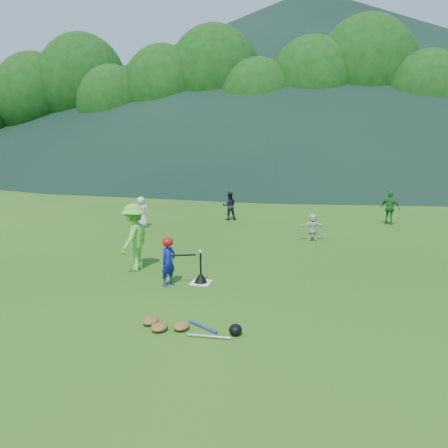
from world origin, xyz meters
name	(u,v)px	position (x,y,z in m)	size (l,w,h in m)	color
ground	(201,283)	(0.00, 0.00, 0.00)	(120.00, 120.00, 0.00)	#225112
home_plate	(201,283)	(0.00, 0.00, 0.01)	(0.45, 0.45, 0.02)	silver
baseball	(200,251)	(0.00, 0.00, 0.74)	(0.08, 0.08, 0.08)	white
batter_child	(168,262)	(-0.66, -0.30, 0.54)	(0.39, 0.26, 1.07)	navy
adult_coach	(134,237)	(-1.87, 0.65, 0.84)	(1.08, 0.62, 1.67)	#65D13D
fielder_a	(141,212)	(-3.87, 5.86, 0.58)	(0.56, 0.37, 1.15)	silver
fielder_b	(229,206)	(-0.97, 8.06, 0.58)	(0.57, 0.44, 1.16)	black
fielder_c	(390,208)	(5.26, 8.38, 0.64)	(0.75, 0.31, 1.28)	#267222
fielder_d	(312,227)	(2.40, 4.87, 0.45)	(0.84, 0.27, 0.90)	silver
batting_tee	(201,278)	(0.00, 0.00, 0.13)	(0.30, 0.30, 0.68)	black
batter_gear	(169,243)	(-0.64, -0.29, 0.97)	(0.73, 0.26, 0.44)	red
equipment_pile	(181,326)	(0.32, -2.48, 0.07)	(1.80, 0.62, 0.19)	olive
outfield_fence	(288,171)	(0.00, 28.00, 0.70)	(70.07, 0.08, 1.33)	gray
tree_line	(297,86)	(0.20, 33.83, 8.21)	(70.04, 11.40, 14.82)	#382314
distant_hills	(270,81)	(-7.63, 81.81, 14.98)	(155.00, 140.00, 32.00)	black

